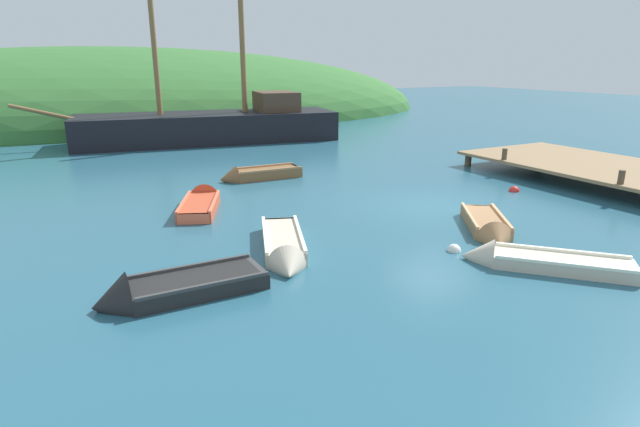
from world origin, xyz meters
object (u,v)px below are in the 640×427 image
Objects in this scene: rowboat_outer_left at (168,293)px; buoy_red at (514,191)px; rowboat_far at (488,229)px; buoy_white at (454,251)px; sailing_ship at (212,131)px; rowboat_center at (534,263)px; rowboat_portside at (202,204)px; rowboat_near_dock at (284,250)px; rowboat_outer_right at (257,176)px.

rowboat_outer_left is 8.99× the size of buoy_red.
buoy_white is (-1.80, -0.64, -0.10)m from rowboat_far.
sailing_ship is 21.62m from rowboat_center.
rowboat_center is 1.08× the size of rowboat_far.
rowboat_portside reaches higher than rowboat_center.
rowboat_near_dock is (0.59, -4.94, 0.00)m from rowboat_portside.
rowboat_center is 7.24m from buoy_red.
rowboat_center is at bearing 12.05° from rowboat_far.
rowboat_portside is at bearing 80.40° from sailing_ship.
sailing_ship is 5.60× the size of rowboat_far.
buoy_red is at bearing -167.56° from rowboat_outer_left.
rowboat_outer_right reaches higher than rowboat_near_dock.
buoy_red reaches higher than buoy_white.
sailing_ship is at bearing 89.67° from buoy_white.
sailing_ship reaches higher than buoy_red.
sailing_ship is 14.00m from rowboat_portside.
rowboat_far is 8.48m from rowboat_outer_left.
rowboat_center is 8.91× the size of buoy_red.
rowboat_far is 8.79× the size of buoy_white.
buoy_white is at bearing -124.03° from rowboat_portside.
rowboat_far is (1.68, -19.37, -0.47)m from sailing_ship.
rowboat_portside is 8.62m from rowboat_far.
rowboat_center is at bearing -124.69° from rowboat_portside.
sailing_ship reaches higher than rowboat_portside.
rowboat_outer_left is at bearing -178.22° from rowboat_portside.
rowboat_outer_right reaches higher than buoy_white.
rowboat_outer_right reaches higher than rowboat_center.
rowboat_center is at bearing -60.94° from buoy_white.
buoy_red is at bearing 158.28° from rowboat_far.
sailing_ship is 17.54m from buoy_red.
rowboat_portside is 1.01× the size of rowboat_center.
buoy_red is (10.33, -3.23, -0.10)m from rowboat_portside.
rowboat_portside is 9.55× the size of buoy_white.
rowboat_near_dock is (2.97, 1.07, 0.00)m from rowboat_outer_left.
buoy_white is (-0.12, -20.00, -0.57)m from sailing_ship.
rowboat_outer_left is (-8.48, 0.09, 0.00)m from rowboat_far.
rowboat_outer_left is 1.02× the size of rowboat_outer_right.
rowboat_outer_left is at bearing 173.83° from buoy_white.
buoy_white is at bearing -36.37° from rowboat_far.
rowboat_portside is at bearing -11.04° from rowboat_center.
buoy_red is 1.06× the size of buoy_white.
buoy_white is at bearing -149.85° from buoy_red.
sailing_ship reaches higher than buoy_white.
sailing_ship is at bearing 109.69° from buoy_red.
rowboat_near_dock reaches higher than rowboat_far.
rowboat_far is 0.93× the size of rowboat_outer_right.
buoy_white is at bearing 84.86° from rowboat_near_dock.
rowboat_far reaches higher than buoy_white.
rowboat_center is 2.41m from rowboat_far.
sailing_ship is 5.20× the size of rowboat_center.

